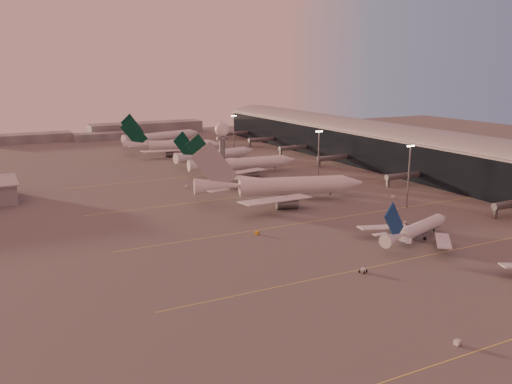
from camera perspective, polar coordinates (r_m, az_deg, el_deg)
name	(u,v)px	position (r m, az deg, el deg)	size (l,w,h in m)	color
ground	(393,281)	(145.95, 14.18, -9.02)	(700.00, 700.00, 0.00)	#514F4F
taxiway_markings	(353,214)	(205.01, 10.23, -2.33)	(180.00, 185.25, 0.02)	#EDE153
terminal	(412,151)	(292.86, 16.07, 4.13)	(57.00, 362.00, 23.04)	black
radar_tower	(222,142)	(242.57, -3.59, 5.32)	(6.40, 6.40, 31.10)	slate
mast_b	(409,173)	(217.03, 15.80, 1.97)	(3.60, 0.56, 25.00)	slate
mast_c	(319,153)	(256.43, 6.61, 4.05)	(3.60, 0.56, 25.00)	slate
mast_d	(234,133)	(333.35, -2.34, 6.24)	(3.60, 0.56, 25.00)	slate
distant_horizon	(114,131)	(438.43, -14.77, 6.21)	(165.00, 37.50, 9.00)	slate
narrowbody_mid	(417,231)	(178.20, 16.59, -4.00)	(38.50, 30.20, 15.62)	silver
widebody_white	(281,190)	(222.01, 2.65, 0.23)	(69.34, 54.75, 25.13)	silver
greentail_a	(244,166)	(277.01, -1.27, 2.74)	(59.44, 47.86, 21.58)	silver
greentail_b	(216,157)	(306.57, -4.18, 3.68)	(54.06, 43.14, 20.00)	silver
greentail_c	(173,148)	(342.88, -8.74, 4.64)	(58.98, 46.82, 22.31)	silver
greentail_d	(163,139)	(385.16, -9.74, 5.56)	(61.70, 49.10, 23.07)	silver
gsv_truck_a	(459,339)	(118.43, 20.59, -14.32)	(5.97, 2.82, 2.32)	silver
gsv_tug_mid	(363,271)	(149.18, 11.20, -8.13)	(3.90, 4.65, 1.14)	silver
gsv_truck_b	(406,221)	(196.50, 15.50, -2.97)	(5.43, 2.72, 2.09)	silver
gsv_truck_c	(258,231)	(178.10, 0.18, -4.12)	(5.90, 4.31, 2.26)	gold
gsv_catering_b	(394,193)	(232.78, 14.32, -0.10)	(5.52, 2.71, 4.49)	silver
gsv_tug_far	(284,195)	(229.01, 2.97, -0.37)	(2.75, 3.67, 0.93)	silver
gsv_truck_d	(186,185)	(246.81, -7.39, 0.71)	(4.20, 6.29, 2.39)	silver
gsv_tug_hangar	(256,171)	(281.12, -0.02, 2.22)	(4.23, 3.79, 1.04)	silver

